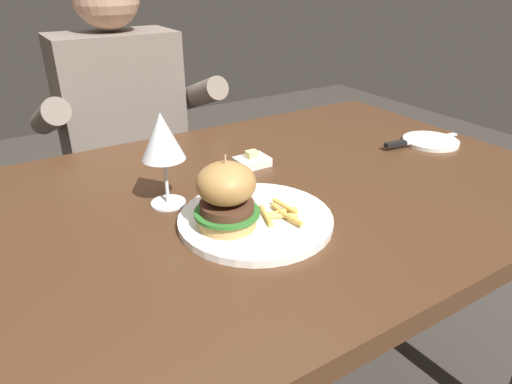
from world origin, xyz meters
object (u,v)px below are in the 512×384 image
object	(u,v)px
diner_person	(128,165)
bread_plate	(430,141)
butter_dish	(252,161)
main_plate	(255,220)
burger_sandwich	(226,195)
wine_glass	(162,139)
table_knife	(415,141)

from	to	relation	value
diner_person	bread_plate	bearing A→B (deg)	-49.45
butter_dish	main_plate	bearing A→B (deg)	-120.44
butter_dish	burger_sandwich	bearing A→B (deg)	-130.04
bread_plate	butter_dish	size ratio (longest dim) A/B	1.87
main_plate	wine_glass	size ratio (longest dim) A/B	1.52
main_plate	burger_sandwich	distance (m)	0.09
burger_sandwich	bread_plate	world-z (taller)	burger_sandwich
diner_person	burger_sandwich	bearing A→B (deg)	-94.65
main_plate	bread_plate	distance (m)	0.61
burger_sandwich	butter_dish	world-z (taller)	burger_sandwich
diner_person	wine_glass	bearing A→B (deg)	-99.74
butter_dish	diner_person	bearing A→B (deg)	102.13
bread_plate	burger_sandwich	bearing A→B (deg)	-170.73
bread_plate	table_knife	size ratio (longest dim) A/B	0.62
main_plate	table_knife	xyz separation A→B (m)	(0.55, 0.11, 0.01)
wine_glass	diner_person	world-z (taller)	diner_person
butter_dish	diner_person	world-z (taller)	diner_person
wine_glass	butter_dish	xyz separation A→B (m)	(0.24, 0.07, -0.12)
bread_plate	diner_person	world-z (taller)	diner_person
wine_glass	table_knife	world-z (taller)	wine_glass
table_knife	bread_plate	bearing A→B (deg)	-7.54
burger_sandwich	wine_glass	size ratio (longest dim) A/B	0.71
main_plate	diner_person	xyz separation A→B (m)	(0.01, 0.80, -0.18)
table_knife	diner_person	xyz separation A→B (m)	(-0.54, 0.69, -0.19)
main_plate	butter_dish	size ratio (longest dim) A/B	3.67
table_knife	diner_person	size ratio (longest dim) A/B	0.19
diner_person	table_knife	bearing A→B (deg)	-51.69
burger_sandwich	wine_glass	xyz separation A→B (m)	(-0.05, 0.15, 0.06)
wine_glass	table_knife	xyz separation A→B (m)	(0.65, -0.04, -0.12)
burger_sandwich	diner_person	bearing A→B (deg)	85.35
main_plate	wine_glass	bearing A→B (deg)	124.26
burger_sandwich	diner_person	distance (m)	0.84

